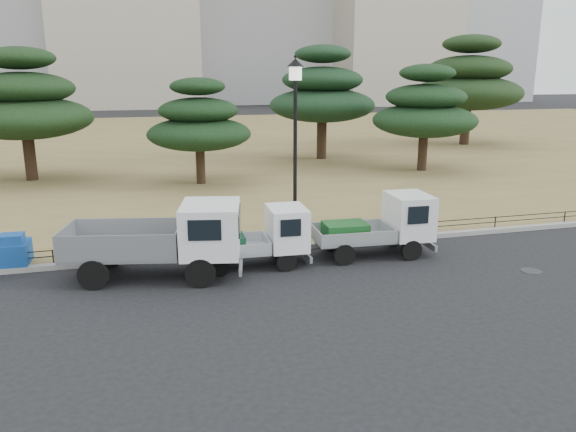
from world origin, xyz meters
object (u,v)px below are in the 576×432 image
object	(u,v)px
street_lamp	(295,121)
truck_kei_rear	(381,225)
truck_kei_front	(260,238)
tarp_pile	(5,252)
truck_large	(165,237)

from	to	relation	value
street_lamp	truck_kei_rear	bearing A→B (deg)	-32.56
truck_kei_front	tarp_pile	xyz separation A→B (m)	(-7.30, 1.67, -0.35)
truck_kei_front	street_lamp	distance (m)	3.92
truck_kei_front	tarp_pile	world-z (taller)	truck_kei_front
truck_large	truck_kei_front	bearing A→B (deg)	16.26
truck_kei_rear	street_lamp	xyz separation A→B (m)	(-2.39, 1.53, 3.18)
truck_kei_rear	street_lamp	bearing A→B (deg)	150.46
truck_large	truck_kei_front	distance (m)	2.79
street_lamp	tarp_pile	bearing A→B (deg)	179.32
truck_kei_front	truck_kei_rear	bearing A→B (deg)	2.88
truck_large	street_lamp	bearing A→B (deg)	34.45
truck_kei_front	truck_large	bearing A→B (deg)	-173.32
street_lamp	tarp_pile	xyz separation A→B (m)	(-8.81, 0.10, -3.61)
truck_large	truck_kei_front	xyz separation A→B (m)	(2.77, 0.21, -0.30)
truck_large	tarp_pile	bearing A→B (deg)	169.30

